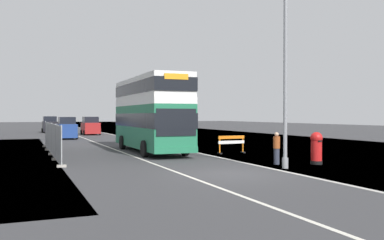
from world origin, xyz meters
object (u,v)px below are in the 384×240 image
object	(u,v)px
car_receding_far	(50,125)
car_oncoming_near	(67,129)
red_pillar_postbox	(316,147)
pedestrian_at_kerb	(277,148)
double_decker_bus	(150,113)
car_receding_mid	(90,126)
roadworks_barrier	(231,142)
lamppost_foreground	(285,75)

from	to	relation	value
car_receding_far	car_oncoming_near	bearing A→B (deg)	-87.91
red_pillar_postbox	pedestrian_at_kerb	distance (m)	2.04
double_decker_bus	car_receding_mid	xyz separation A→B (m)	(0.05, 26.46, -1.57)
roadworks_barrier	car_receding_far	world-z (taller)	car_receding_far
car_receding_far	lamppost_foreground	bearing A→B (deg)	-80.59
double_decker_bus	roadworks_barrier	bearing A→B (deg)	-33.63
double_decker_bus	car_receding_far	world-z (taller)	double_decker_bus
roadworks_barrier	lamppost_foreground	bearing A→B (deg)	-98.99
car_receding_mid	lamppost_foreground	bearing A→B (deg)	-84.94
car_receding_mid	car_receding_far	xyz separation A→B (m)	(-4.34, 8.83, 0.02)
pedestrian_at_kerb	lamppost_foreground	bearing A→B (deg)	-109.26
red_pillar_postbox	lamppost_foreground	bearing A→B (deg)	-162.47
car_receding_mid	pedestrian_at_kerb	bearing A→B (deg)	-83.92
lamppost_foreground	double_decker_bus	bearing A→B (deg)	107.31
lamppost_foreground	roadworks_barrier	size ratio (longest dim) A/B	4.81
pedestrian_at_kerb	red_pillar_postbox	bearing A→B (deg)	-20.20
double_decker_bus	car_receding_far	size ratio (longest dim) A/B	2.53
red_pillar_postbox	car_oncoming_near	size ratio (longest dim) A/B	0.41
car_oncoming_near	car_receding_mid	world-z (taller)	car_oncoming_near
red_pillar_postbox	roadworks_barrier	distance (m)	7.04
red_pillar_postbox	car_receding_mid	size ratio (longest dim) A/B	0.40
roadworks_barrier	pedestrian_at_kerb	distance (m)	6.27
double_decker_bus	red_pillar_postbox	xyz separation A→B (m)	(5.77, -9.97, -1.74)
roadworks_barrier	pedestrian_at_kerb	bearing A→B (deg)	-96.46
car_receding_far	pedestrian_at_kerb	world-z (taller)	car_receding_far
double_decker_bus	lamppost_foreground	xyz separation A→B (m)	(3.35, -10.74, 1.75)
lamppost_foreground	pedestrian_at_kerb	bearing A→B (deg)	70.74
car_oncoming_near	car_receding_mid	xyz separation A→B (m)	(3.71, 8.45, -0.01)
car_receding_far	pedestrian_at_kerb	size ratio (longest dim) A/B	2.59
lamppost_foreground	car_oncoming_near	xyz separation A→B (m)	(-7.00, 28.75, -3.32)
car_oncoming_near	roadworks_barrier	bearing A→B (deg)	-68.68
car_oncoming_near	pedestrian_at_kerb	bearing A→B (deg)	-74.61
car_receding_far	pedestrian_at_kerb	bearing A→B (deg)	-79.65
red_pillar_postbox	car_receding_mid	distance (m)	36.87
double_decker_bus	red_pillar_postbox	size ratio (longest dim) A/B	6.53
red_pillar_postbox	pedestrian_at_kerb	size ratio (longest dim) A/B	1.00
double_decker_bus	roadworks_barrier	distance (m)	5.80
roadworks_barrier	car_receding_mid	xyz separation A→B (m)	(-4.51, 29.49, 0.32)
red_pillar_postbox	pedestrian_at_kerb	world-z (taller)	red_pillar_postbox
lamppost_foreground	car_receding_mid	distance (m)	37.49
lamppost_foreground	car_receding_mid	world-z (taller)	lamppost_foreground
double_decker_bus	lamppost_foreground	bearing A→B (deg)	-72.69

